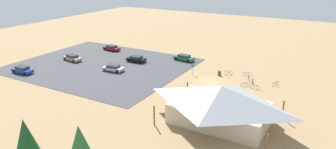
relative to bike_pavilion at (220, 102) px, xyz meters
name	(u,v)px	position (x,y,z in m)	size (l,w,h in m)	color
ground	(210,82)	(6.88, -13.77, -2.93)	(160.00, 160.00, 0.00)	#9E7F56
parking_lot_asphalt	(102,65)	(30.81, -11.74, -2.91)	(35.32, 29.43, 0.05)	#424247
bike_pavilion	(220,102)	(0.00, 0.00, 0.00)	(14.95, 10.37, 5.26)	beige
trash_bin	(219,73)	(6.62, -17.86, -2.48)	(0.60, 0.60, 0.90)	brown
lot_sign	(193,68)	(11.27, -15.54, -1.52)	(0.56, 0.08, 2.20)	#99999E
pine_center	(80,148)	(6.11, 19.21, 1.92)	(2.95, 2.95, 7.07)	brown
pine_midwest	(26,139)	(12.14, 20.27, 1.55)	(2.62, 2.62, 6.61)	brown
bicycle_red_yard_center	(253,81)	(-0.05, -16.99, -2.58)	(0.48, 1.66, 0.75)	black
bicycle_purple_yard_left	(276,84)	(-3.97, -17.42, -2.53)	(0.89, 1.57, 0.86)	black
bicycle_yellow_mid_cluster	(225,95)	(2.17, -8.62, -2.56)	(1.66, 0.55, 0.83)	black
bicycle_silver_front_row	(247,74)	(1.85, -20.13, -2.53)	(1.69, 0.55, 0.91)	black
bicycle_white_near_sign	(255,87)	(-1.21, -14.20, -2.55)	(1.68, 0.63, 0.89)	black
bicycle_orange_edge_north	(248,77)	(1.16, -18.56, -2.54)	(0.54, 1.78, 0.88)	black
bicycle_teal_lone_east	(245,84)	(0.68, -14.65, -2.56)	(1.39, 1.05, 0.79)	black
bicycle_blue_yard_front	(207,90)	(5.55, -8.90, -2.54)	(1.81, 0.48, 0.89)	black
bicycle_green_edge_south	(229,73)	(5.13, -19.07, -2.54)	(1.41, 1.03, 0.88)	black
car_tan_far_end	(72,58)	(38.68, -10.97, -2.20)	(4.93, 2.46, 1.37)	tan
car_maroon_front_row	(112,48)	(36.66, -22.16, -2.22)	(4.50, 2.07, 1.32)	maroon
car_green_by_curb	(184,58)	(16.99, -23.25, -2.21)	(4.79, 2.24, 1.33)	#1E6B3D
car_silver_mid_lot	(113,68)	(26.13, -9.78, -2.24)	(4.41, 2.31, 1.28)	#BCBCC1
car_blue_back_corner	(22,70)	(40.93, -0.03, -2.19)	(4.49, 2.01, 1.40)	#1E42B2
car_black_second_row	(136,59)	(25.72, -17.22, -2.21)	(4.32, 2.12, 1.33)	black
visitor_by_pavilion	(191,92)	(6.90, -5.54, -2.04)	(0.36, 0.36, 1.70)	#2D3347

